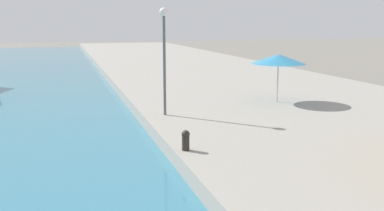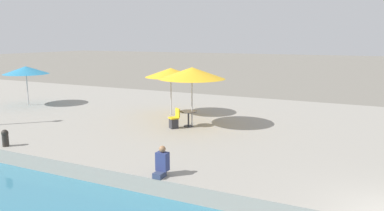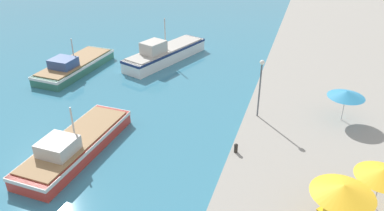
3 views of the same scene
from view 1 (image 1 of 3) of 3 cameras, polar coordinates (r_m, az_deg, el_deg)
The scene contains 4 objects.
quay_promenade at distance 37.65m, azimuth 0.54°, elevation 4.65°, with size 16.00×90.00×0.57m.
cafe_umbrella_striped at distance 21.73m, azimuth 11.46°, elevation 6.09°, with size 2.68×2.68×2.39m.
mooring_bollard at distance 13.47m, azimuth -0.85°, elevation -4.57°, with size 0.26×0.26×0.65m.
lamppost at distance 18.20m, azimuth -3.74°, elevation 8.30°, with size 0.36×0.36×4.56m.
Camera 1 is at (-3.21, 1.31, 4.58)m, focal length 40.00 mm.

